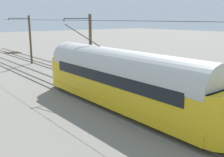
# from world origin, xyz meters

# --- Properties ---
(ground_plane) EXTENTS (220.00, 220.00, 0.00)m
(ground_plane) POSITION_xyz_m (0.00, 0.00, 0.00)
(ground_plane) COLOR gray
(track_streetcar_siding) EXTENTS (2.80, 80.00, 0.18)m
(track_streetcar_siding) POSITION_xyz_m (-2.22, -0.31, 0.05)
(track_streetcar_siding) COLOR slate
(track_streetcar_siding) RESTS_ON ground
(track_adjacent_siding) EXTENTS (2.80, 80.00, 0.18)m
(track_adjacent_siding) POSITION_xyz_m (2.22, -0.31, 0.05)
(track_adjacent_siding) COLOR slate
(track_adjacent_siding) RESTS_ON ground
(vintage_streetcar) EXTENTS (2.65, 17.68, 5.69)m
(vintage_streetcar) POSITION_xyz_m (2.22, 5.20, 2.26)
(vintage_streetcar) COLOR gold
(vintage_streetcar) RESTS_ON ground
(catenary_pole_foreground) EXTENTS (3.01, 0.28, 6.76)m
(catenary_pole_foreground) POSITION_xyz_m (-0.48, -17.69, 3.55)
(catenary_pole_foreground) COLOR #4C3D28
(catenary_pole_foreground) RESTS_ON ground
(catenary_pole_mid_near) EXTENTS (3.01, 0.28, 6.76)m
(catenary_pole_mid_near) POSITION_xyz_m (-0.48, -2.51, 3.55)
(catenary_pole_mid_near) COLOR #4C3D28
(catenary_pole_mid_near) RESTS_ON ground
(overhead_wire_run) EXTENTS (2.80, 34.36, 0.18)m
(overhead_wire_run) POSITION_xyz_m (2.15, -3.26, 6.21)
(overhead_wire_run) COLOR black
(overhead_wire_run) RESTS_ON ground
(switch_stand) EXTENTS (0.50, 0.30, 1.24)m
(switch_stand) POSITION_xyz_m (-4.00, -13.84, 0.70)
(switch_stand) COLOR black
(switch_stand) RESTS_ON ground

